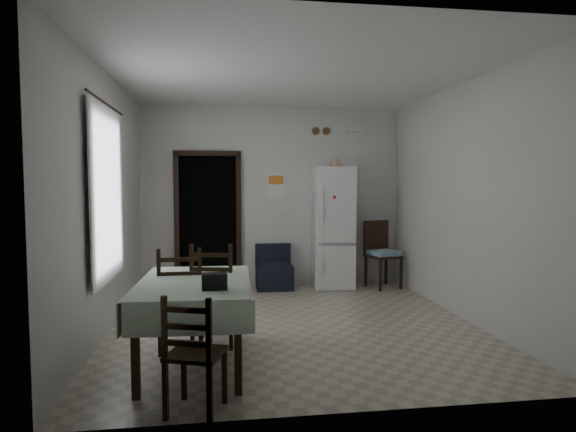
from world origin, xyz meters
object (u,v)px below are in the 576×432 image
(dining_chair_far_right, at_px, (216,293))
(dining_chair_far_left, at_px, (181,298))
(corner_chair, at_px, (383,255))
(dining_chair_near_head, at_px, (196,352))
(navy_seat, at_px, (274,267))
(dining_table, at_px, (195,323))
(fridge, at_px, (332,227))

(dining_chair_far_right, bearing_deg, dining_chair_far_left, 29.87)
(corner_chair, height_order, dining_chair_near_head, corner_chair)
(navy_seat, distance_m, dining_chair_far_right, 2.67)
(corner_chair, height_order, dining_chair_far_right, same)
(dining_chair_far_left, height_order, dining_chair_near_head, dining_chair_far_left)
(dining_table, bearing_deg, dining_chair_far_left, 111.10)
(dining_chair_far_right, xyz_separation_m, dining_chair_near_head, (-0.13, -1.49, -0.09))
(dining_chair_far_right, relative_size, dining_chair_near_head, 1.20)
(fridge, bearing_deg, dining_chair_far_left, -125.17)
(corner_chair, height_order, dining_table, corner_chair)
(fridge, xyz_separation_m, dining_chair_far_right, (-1.83, -2.51, -0.43))
(dining_table, relative_size, dining_chair_far_left, 1.44)
(corner_chair, bearing_deg, fridge, 150.36)
(navy_seat, distance_m, corner_chair, 1.74)
(fridge, height_order, dining_chair_near_head, fridge)
(navy_seat, bearing_deg, dining_chair_far_left, -114.01)
(corner_chair, relative_size, dining_chair_far_right, 1.00)
(fridge, xyz_separation_m, dining_table, (-2.01, -3.10, -0.57))
(navy_seat, relative_size, dining_chair_far_left, 0.66)
(fridge, xyz_separation_m, navy_seat, (-0.94, 0.00, -0.62))
(navy_seat, xyz_separation_m, dining_table, (-1.08, -3.10, 0.05))
(navy_seat, distance_m, dining_chair_near_head, 4.13)
(navy_seat, height_order, dining_chair_near_head, dining_chair_near_head)
(fridge, relative_size, dining_table, 1.27)
(navy_seat, xyz_separation_m, corner_chair, (1.73, -0.18, 0.19))
(dining_chair_far_right, height_order, dining_chair_near_head, dining_chair_far_right)
(dining_chair_far_left, bearing_deg, corner_chair, -141.71)
(fridge, relative_size, dining_chair_near_head, 2.17)
(navy_seat, relative_size, dining_table, 0.46)
(fridge, height_order, navy_seat, fridge)
(fridge, bearing_deg, navy_seat, -175.53)
(dining_table, height_order, dining_chair_near_head, dining_chair_near_head)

